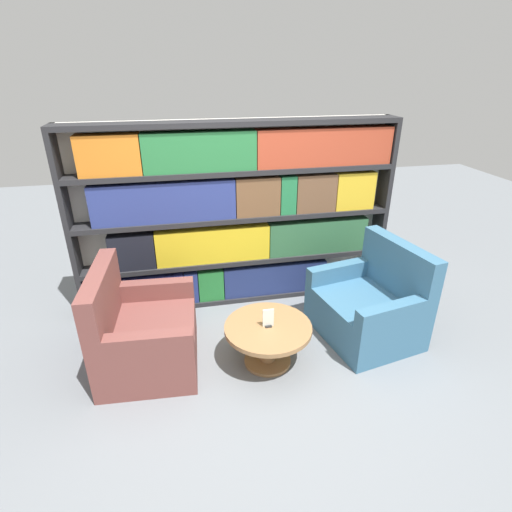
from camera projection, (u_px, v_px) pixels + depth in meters
name	position (u px, v px, depth m)	size (l,w,h in m)	color
ground_plane	(267.00, 385.00, 3.32)	(14.00, 14.00, 0.00)	slate
bookshelf	(235.00, 216.00, 4.18)	(3.33, 0.30, 1.94)	silver
armchair_left	(143.00, 334.00, 3.45)	(0.86, 0.99, 0.92)	brown
armchair_right	(370.00, 306.00, 3.85)	(0.97, 1.08, 0.92)	#386684
coffee_table	(268.00, 336.00, 3.46)	(0.76, 0.76, 0.39)	olive
table_sign	(268.00, 319.00, 3.38)	(0.10, 0.06, 0.17)	black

